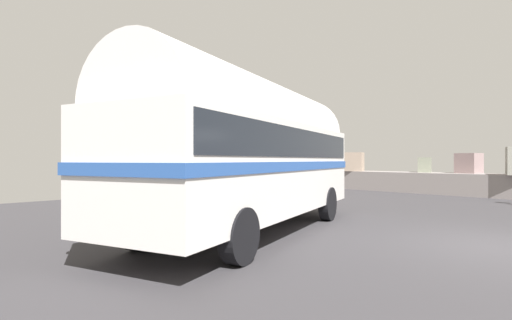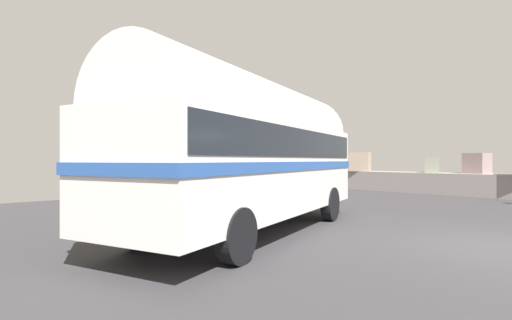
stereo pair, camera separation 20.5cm
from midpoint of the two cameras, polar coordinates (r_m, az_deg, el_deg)
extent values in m
cube|color=#343235|center=(9.17, 34.22, -11.03)|extent=(32.00, 26.00, 0.02)
cube|color=gray|center=(25.14, 12.56, -0.62)|extent=(1.04, 1.06, 0.80)
cube|color=gray|center=(23.81, 15.53, -0.26)|extent=(1.44, 1.41, 1.12)
cube|color=gray|center=(22.55, 25.06, -0.67)|extent=(0.90, 0.99, 0.81)
cube|color=gray|center=(21.94, 30.36, -0.43)|extent=(1.12, 1.14, 1.01)
cylinder|color=black|center=(12.05, 1.37, -6.03)|extent=(0.59, 1.00, 0.96)
cylinder|color=black|center=(11.24, 11.54, -6.47)|extent=(0.59, 1.00, 0.96)
cylinder|color=black|center=(7.80, -16.35, -9.33)|extent=(0.59, 1.00, 0.96)
cylinder|color=black|center=(6.47, -1.97, -11.26)|extent=(0.59, 1.00, 0.96)
cube|color=silver|center=(9.16, 0.21, -1.19)|extent=(5.09, 8.72, 2.10)
cylinder|color=silver|center=(9.20, 0.21, 5.36)|extent=(4.79, 8.33, 2.20)
cube|color=#29519C|center=(9.16, 0.21, -0.86)|extent=(5.16, 8.81, 0.20)
cube|color=black|center=(9.17, 0.21, 2.42)|extent=(5.01, 8.41, 0.64)
cube|color=silver|center=(13.13, 8.99, -4.64)|extent=(2.20, 0.92, 0.28)
camera|label=1|loc=(0.10, -89.30, 0.00)|focal=26.77mm
camera|label=2|loc=(0.10, 90.70, 0.00)|focal=26.77mm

